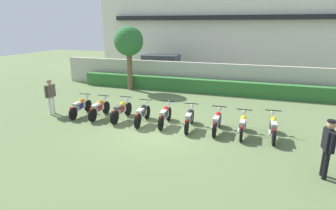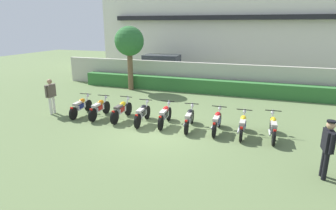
{
  "view_description": "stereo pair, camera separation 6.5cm",
  "coord_description": "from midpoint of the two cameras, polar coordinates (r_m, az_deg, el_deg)",
  "views": [
    {
      "loc": [
        3.75,
        -9.89,
        4.15
      ],
      "look_at": [
        0.0,
        1.05,
        0.83
      ],
      "focal_mm": 30.05,
      "sensor_mm": 36.0,
      "label": 1
    },
    {
      "loc": [
        3.81,
        -9.87,
        4.15
      ],
      "look_at": [
        0.0,
        1.05,
        0.83
      ],
      "focal_mm": 30.05,
      "sensor_mm": 36.0,
      "label": 2
    }
  ],
  "objects": [
    {
      "name": "ground",
      "position": [
        11.37,
        -1.88,
        -5.4
      ],
      "size": [
        60.0,
        60.0,
        0.0
      ],
      "primitive_type": "plane",
      "color": "#607547"
    },
    {
      "name": "building",
      "position": [
        26.64,
        11.2,
        16.27
      ],
      "size": [
        21.18,
        6.5,
        8.78
      ],
      "color": "silver",
      "rests_on": "ground"
    },
    {
      "name": "compound_wall",
      "position": [
        18.44,
        6.81,
        5.75
      ],
      "size": [
        20.12,
        0.3,
        1.79
      ],
      "primitive_type": "cube",
      "color": "#BCB7A8",
      "rests_on": "ground"
    },
    {
      "name": "hedge_row",
      "position": [
        17.86,
        6.28,
        3.9
      ],
      "size": [
        16.1,
        0.7,
        0.85
      ],
      "primitive_type": "cube",
      "color": "#337033",
      "rests_on": "ground"
    },
    {
      "name": "parked_car",
      "position": [
        22.12,
        -1.12,
        7.68
      ],
      "size": [
        4.58,
        2.24,
        1.89
      ],
      "rotation": [
        0.0,
        0.0,
        0.04
      ],
      "color": "silver",
      "rests_on": "ground"
    },
    {
      "name": "tree_near_inspector",
      "position": [
        18.39,
        -8.07,
        12.48
      ],
      "size": [
        1.86,
        1.86,
        4.07
      ],
      "color": "brown",
      "rests_on": "ground"
    },
    {
      "name": "motorcycle_in_row_0",
      "position": [
        13.84,
        -17.46,
        -0.27
      ],
      "size": [
        0.6,
        1.9,
        0.95
      ],
      "rotation": [
        0.0,
        0.0,
        1.65
      ],
      "color": "black",
      "rests_on": "ground"
    },
    {
      "name": "motorcycle_in_row_1",
      "position": [
        13.28,
        -13.91,
        -0.64
      ],
      "size": [
        0.6,
        1.84,
        0.96
      ],
      "rotation": [
        0.0,
        0.0,
        1.62
      ],
      "color": "black",
      "rests_on": "ground"
    },
    {
      "name": "motorcycle_in_row_2",
      "position": [
        12.79,
        -9.58,
        -1.01
      ],
      "size": [
        0.6,
        1.94,
        0.97
      ],
      "rotation": [
        0.0,
        0.0,
        1.58
      ],
      "color": "black",
      "rests_on": "ground"
    },
    {
      "name": "motorcycle_in_row_3",
      "position": [
        12.18,
        -5.37,
        -1.72
      ],
      "size": [
        0.6,
        1.87,
        0.97
      ],
      "rotation": [
        0.0,
        0.0,
        1.65
      ],
      "color": "black",
      "rests_on": "ground"
    },
    {
      "name": "motorcycle_in_row_4",
      "position": [
        11.94,
        -0.79,
        -2.03
      ],
      "size": [
        0.6,
        1.85,
        0.96
      ],
      "rotation": [
        0.0,
        0.0,
        1.64
      ],
      "color": "black",
      "rests_on": "ground"
    },
    {
      "name": "motorcycle_in_row_5",
      "position": [
        11.57,
        4.2,
        -2.7
      ],
      "size": [
        0.6,
        1.91,
        0.95
      ],
      "rotation": [
        0.0,
        0.0,
        1.66
      ],
      "color": "black",
      "rests_on": "ground"
    },
    {
      "name": "motorcycle_in_row_6",
      "position": [
        11.35,
        9.75,
        -3.26
      ],
      "size": [
        0.6,
        1.82,
        0.95
      ],
      "rotation": [
        0.0,
        0.0,
        1.58
      ],
      "color": "black",
      "rests_on": "ground"
    },
    {
      "name": "motorcycle_in_row_7",
      "position": [
        11.19,
        14.75,
        -3.91
      ],
      "size": [
        0.6,
        1.78,
        0.94
      ],
      "rotation": [
        0.0,
        0.0,
        1.58
      ],
      "color": "black",
      "rests_on": "ground"
    },
    {
      "name": "motorcycle_in_row_8",
      "position": [
        11.28,
        20.34,
        -4.17
      ],
      "size": [
        0.6,
        1.95,
        0.96
      ],
      "rotation": [
        0.0,
        0.0,
        1.62
      ],
      "color": "black",
      "rests_on": "ground"
    },
    {
      "name": "inspector_person",
      "position": [
        14.42,
        -22.87,
        2.14
      ],
      "size": [
        0.23,
        0.68,
        1.69
      ],
      "color": "silver",
      "rests_on": "ground"
    },
    {
      "name": "officer_0",
      "position": [
        8.86,
        29.53,
        -6.94
      ],
      "size": [
        0.26,
        0.67,
        1.7
      ],
      "rotation": [
        0.0,
        0.0,
        3.23
      ],
      "color": "black",
      "rests_on": "ground"
    }
  ]
}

